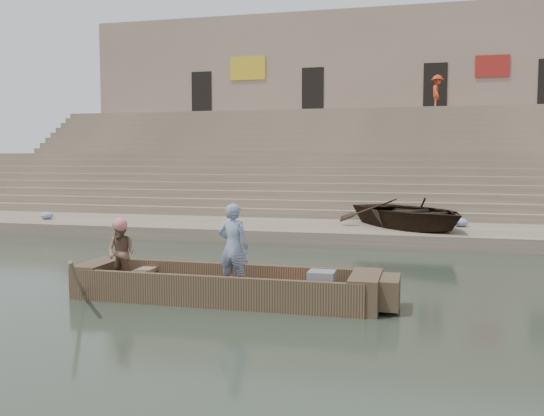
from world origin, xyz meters
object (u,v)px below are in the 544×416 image
at_px(television, 321,282).
at_px(main_rowboat, 225,294).
at_px(standing_man, 233,247).
at_px(beached_rowboat, 409,213).
at_px(pedestrian, 437,92).
at_px(rowing_man, 121,253).

bearing_deg(television, main_rowboat, 180.00).
height_order(main_rowboat, standing_man, standing_man).
xyz_separation_m(beached_rowboat, pedestrian, (1.06, 14.43, 5.23)).
bearing_deg(main_rowboat, standing_man, -23.52).
xyz_separation_m(main_rowboat, standing_man, (0.19, -0.08, 0.89)).
bearing_deg(standing_man, beached_rowboat, -102.12).
distance_m(main_rowboat, pedestrian, 24.36).
distance_m(beached_rowboat, pedestrian, 15.39).
xyz_separation_m(standing_man, pedestrian, (3.95, 23.33, 5.10)).
bearing_deg(main_rowboat, television, 0.00).
bearing_deg(television, rowing_man, -177.73).
bearing_deg(television, standing_man, -176.95).
relative_size(rowing_man, pedestrian, 0.66).
distance_m(television, pedestrian, 24.05).
bearing_deg(rowing_man, television, 9.70).
distance_m(television, beached_rowboat, 8.93).
bearing_deg(standing_man, main_rowboat, -17.64).
relative_size(rowing_man, television, 2.59).
distance_m(rowing_man, television, 3.80).
bearing_deg(main_rowboat, rowing_man, -175.73).
distance_m(main_rowboat, rowing_man, 2.13).
relative_size(standing_man, television, 3.41).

